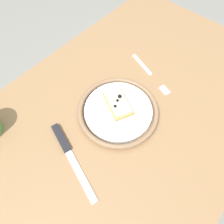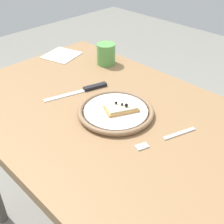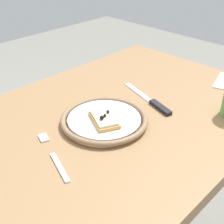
{
  "view_description": "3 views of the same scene",
  "coord_description": "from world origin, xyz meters",
  "px_view_note": "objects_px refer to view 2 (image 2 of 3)",
  "views": [
    {
      "loc": [
        0.24,
        0.16,
        1.28
      ],
      "look_at": [
        0.03,
        -0.02,
        0.78
      ],
      "focal_mm": 30.68,
      "sensor_mm": 36.0,
      "label": 1
    },
    {
      "loc": [
        -0.52,
        0.53,
        1.3
      ],
      "look_at": [
        0.0,
        0.02,
        0.79
      ],
      "focal_mm": 46.2,
      "sensor_mm": 36.0,
      "label": 2
    },
    {
      "loc": [
        -0.49,
        -0.53,
        1.24
      ],
      "look_at": [
        0.03,
        -0.02,
        0.8
      ],
      "focal_mm": 49.69,
      "sensor_mm": 36.0,
      "label": 3
    }
  ],
  "objects_px": {
    "cup": "(106,54)",
    "napkin": "(62,55)",
    "dining_table": "(116,139)",
    "plate": "(116,111)",
    "pizza_slice_near": "(120,107)",
    "knife": "(87,89)",
    "fork": "(166,138)"
  },
  "relations": [
    {
      "from": "knife",
      "to": "fork",
      "type": "bearing_deg",
      "value": 176.89
    },
    {
      "from": "dining_table",
      "to": "napkin",
      "type": "height_order",
      "value": "napkin"
    },
    {
      "from": "knife",
      "to": "cup",
      "type": "height_order",
      "value": "cup"
    },
    {
      "from": "cup",
      "to": "napkin",
      "type": "bearing_deg",
      "value": 22.81
    },
    {
      "from": "napkin",
      "to": "knife",
      "type": "bearing_deg",
      "value": 159.1
    },
    {
      "from": "knife",
      "to": "napkin",
      "type": "distance_m",
      "value": 0.34
    },
    {
      "from": "pizza_slice_near",
      "to": "napkin",
      "type": "bearing_deg",
      "value": -15.82
    },
    {
      "from": "dining_table",
      "to": "plate",
      "type": "xyz_separation_m",
      "value": [
        0.01,
        -0.01,
        0.1
      ]
    },
    {
      "from": "fork",
      "to": "napkin",
      "type": "height_order",
      "value": "same"
    },
    {
      "from": "dining_table",
      "to": "knife",
      "type": "relative_size",
      "value": 4.95
    },
    {
      "from": "plate",
      "to": "pizza_slice_near",
      "type": "xyz_separation_m",
      "value": [
        -0.01,
        -0.01,
        0.01
      ]
    },
    {
      "from": "dining_table",
      "to": "napkin",
      "type": "distance_m",
      "value": 0.54
    },
    {
      "from": "dining_table",
      "to": "knife",
      "type": "distance_m",
      "value": 0.22
    },
    {
      "from": "plate",
      "to": "dining_table",
      "type": "bearing_deg",
      "value": 144.59
    },
    {
      "from": "fork",
      "to": "napkin",
      "type": "bearing_deg",
      "value": -11.62
    },
    {
      "from": "plate",
      "to": "pizza_slice_near",
      "type": "bearing_deg",
      "value": -124.52
    },
    {
      "from": "fork",
      "to": "cup",
      "type": "distance_m",
      "value": 0.53
    },
    {
      "from": "knife",
      "to": "cup",
      "type": "bearing_deg",
      "value": -61.18
    },
    {
      "from": "fork",
      "to": "pizza_slice_near",
      "type": "bearing_deg",
      "value": 0.81
    },
    {
      "from": "plate",
      "to": "pizza_slice_near",
      "type": "height_order",
      "value": "pizza_slice_near"
    },
    {
      "from": "pizza_slice_near",
      "to": "cup",
      "type": "height_order",
      "value": "cup"
    },
    {
      "from": "fork",
      "to": "knife",
      "type": "bearing_deg",
      "value": -3.11
    },
    {
      "from": "dining_table",
      "to": "fork",
      "type": "distance_m",
      "value": 0.2
    },
    {
      "from": "napkin",
      "to": "fork",
      "type": "bearing_deg",
      "value": 168.38
    },
    {
      "from": "plate",
      "to": "fork",
      "type": "distance_m",
      "value": 0.19
    },
    {
      "from": "pizza_slice_near",
      "to": "knife",
      "type": "height_order",
      "value": "pizza_slice_near"
    },
    {
      "from": "fork",
      "to": "cup",
      "type": "xyz_separation_m",
      "value": [
        0.48,
        -0.23,
        0.04
      ]
    },
    {
      "from": "dining_table",
      "to": "plate",
      "type": "bearing_deg",
      "value": -35.41
    },
    {
      "from": "dining_table",
      "to": "napkin",
      "type": "bearing_deg",
      "value": -17.86
    },
    {
      "from": "fork",
      "to": "cup",
      "type": "bearing_deg",
      "value": -25.12
    },
    {
      "from": "knife",
      "to": "fork",
      "type": "xyz_separation_m",
      "value": [
        -0.37,
        0.02,
        -0.0
      ]
    },
    {
      "from": "pizza_slice_near",
      "to": "dining_table",
      "type": "bearing_deg",
      "value": 101.16
    }
  ]
}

